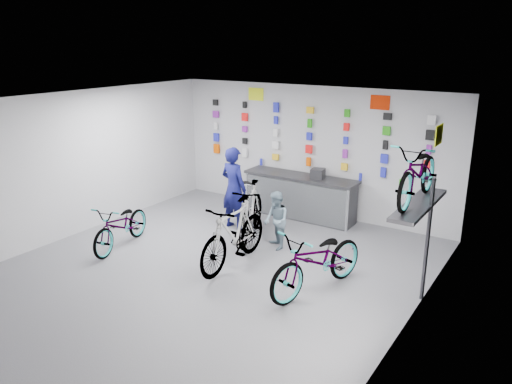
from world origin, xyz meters
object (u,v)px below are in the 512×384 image
Objects in this scene: bike_service at (251,212)px; customer at (276,221)px; bike_center at (234,234)px; counter at (300,197)px; bike_right at (318,260)px; clerk at (234,188)px; bike_left at (121,225)px.

bike_service is 1.68× the size of customer.
bike_center is at bearing -89.87° from bike_service.
bike_right is at bearing -57.09° from counter.
counter is 1.39× the size of bike_service.
bike_service is 0.72m from customer.
clerk reaches higher than bike_center.
bike_right is (1.97, -3.04, 0.06)m from counter.
bike_center is 1.34m from bike_service.
clerk is (-0.65, 0.32, 0.32)m from bike_service.
bike_service is (-2.19, 1.33, 0.04)m from bike_right.
customer reaches higher than bike_left.
customer is (0.70, -0.16, -0.01)m from bike_service.
clerk is 1.57× the size of customer.
bike_left is 4.11m from bike_right.
bike_center reaches higher than bike_service.
bike_right reaches higher than counter.
bike_right is at bearing -51.18° from bike_service.
bike_right is (1.73, -0.07, -0.07)m from bike_center.
clerk is at bearing 134.13° from bike_service.
customer is (0.24, 1.09, -0.04)m from bike_center.
counter is at bearing 138.73° from bike_right.
bike_left is 0.90× the size of bike_service.
bike_center is (0.23, -2.97, 0.13)m from counter.
bike_center is at bearing 133.47° from clerk.
bike_left is at bearing 67.76° from clerk.
bike_left is (-2.12, -3.50, -0.02)m from counter.
bike_service is at bearing -151.51° from customer.
bike_service is (-0.46, 1.26, -0.03)m from bike_center.
counter is 1.29× the size of bike_right.
bike_service reaches higher than customer.
bike_center is 1.73m from bike_right.
customer is at bearing -75.79° from counter.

